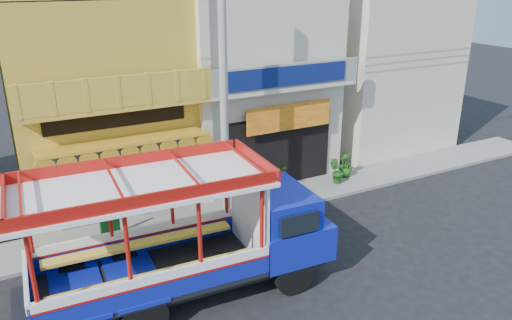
{
  "coord_description": "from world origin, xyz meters",
  "views": [
    {
      "loc": [
        -7.24,
        -10.63,
        7.96
      ],
      "look_at": [
        -0.29,
        2.5,
        2.37
      ],
      "focal_mm": 35.0,
      "sensor_mm": 36.0,
      "label": 1
    }
  ],
  "objects_px": {
    "songthaew_truck": "(203,232)",
    "potted_plant_c": "(345,164)",
    "green_sign": "(110,225)",
    "utility_pole": "(228,74)",
    "potted_plant_a": "(276,179)",
    "potted_plant_b": "(336,171)"
  },
  "relations": [
    {
      "from": "utility_pole",
      "to": "potted_plant_b",
      "type": "height_order",
      "value": "utility_pole"
    },
    {
      "from": "songthaew_truck",
      "to": "green_sign",
      "type": "bearing_deg",
      "value": 112.25
    },
    {
      "from": "songthaew_truck",
      "to": "green_sign",
      "type": "relative_size",
      "value": 7.86
    },
    {
      "from": "utility_pole",
      "to": "potted_plant_c",
      "type": "xyz_separation_m",
      "value": [
        5.69,
        1.09,
        -4.39
      ]
    },
    {
      "from": "green_sign",
      "to": "potted_plant_a",
      "type": "height_order",
      "value": "green_sign"
    },
    {
      "from": "potted_plant_a",
      "to": "potted_plant_c",
      "type": "bearing_deg",
      "value": -59.97
    },
    {
      "from": "green_sign",
      "to": "potted_plant_a",
      "type": "distance_m",
      "value": 6.41
    },
    {
      "from": "songthaew_truck",
      "to": "potted_plant_b",
      "type": "bearing_deg",
      "value": 29.32
    },
    {
      "from": "potted_plant_a",
      "to": "potted_plant_b",
      "type": "height_order",
      "value": "potted_plant_b"
    },
    {
      "from": "utility_pole",
      "to": "potted_plant_c",
      "type": "relative_size",
      "value": 26.95
    },
    {
      "from": "songthaew_truck",
      "to": "potted_plant_a",
      "type": "height_order",
      "value": "songthaew_truck"
    },
    {
      "from": "songthaew_truck",
      "to": "potted_plant_a",
      "type": "bearing_deg",
      "value": 43.43
    },
    {
      "from": "utility_pole",
      "to": "green_sign",
      "type": "bearing_deg",
      "value": 172.3
    },
    {
      "from": "utility_pole",
      "to": "potted_plant_c",
      "type": "height_order",
      "value": "utility_pole"
    },
    {
      "from": "utility_pole",
      "to": "potted_plant_a",
      "type": "distance_m",
      "value": 5.18
    },
    {
      "from": "potted_plant_a",
      "to": "potted_plant_c",
      "type": "distance_m",
      "value": 3.24
    },
    {
      "from": "green_sign",
      "to": "potted_plant_c",
      "type": "height_order",
      "value": "potted_plant_c"
    },
    {
      "from": "songthaew_truck",
      "to": "green_sign",
      "type": "distance_m",
      "value": 4.41
    },
    {
      "from": "utility_pole",
      "to": "potted_plant_b",
      "type": "relative_size",
      "value": 27.85
    },
    {
      "from": "songthaew_truck",
      "to": "potted_plant_c",
      "type": "relative_size",
      "value": 7.69
    },
    {
      "from": "potted_plant_a",
      "to": "potted_plant_b",
      "type": "relative_size",
      "value": 0.98
    },
    {
      "from": "utility_pole",
      "to": "potted_plant_b",
      "type": "xyz_separation_m",
      "value": [
        4.95,
        0.7,
        -4.41
      ]
    }
  ]
}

